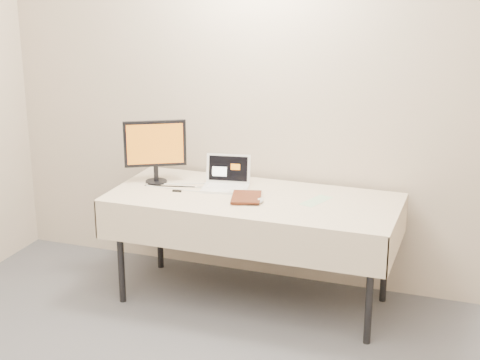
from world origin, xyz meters
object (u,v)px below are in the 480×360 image
(monitor, at_px, (155,147))
(book, at_px, (232,181))
(laptop, at_px, (226,180))
(table, at_px, (253,206))

(monitor, height_order, book, monitor)
(laptop, relative_size, monitor, 0.78)
(laptop, xyz_separation_m, monitor, (-0.49, -0.06, 0.20))
(monitor, xyz_separation_m, book, (0.61, -0.16, -0.13))
(table, xyz_separation_m, monitor, (-0.72, 0.07, 0.31))
(table, xyz_separation_m, laptop, (-0.23, 0.13, 0.11))
(laptop, bearing_deg, table, -38.51)
(laptop, distance_m, book, 0.26)
(laptop, xyz_separation_m, book, (0.12, -0.22, 0.07))
(book, bearing_deg, monitor, 150.23)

